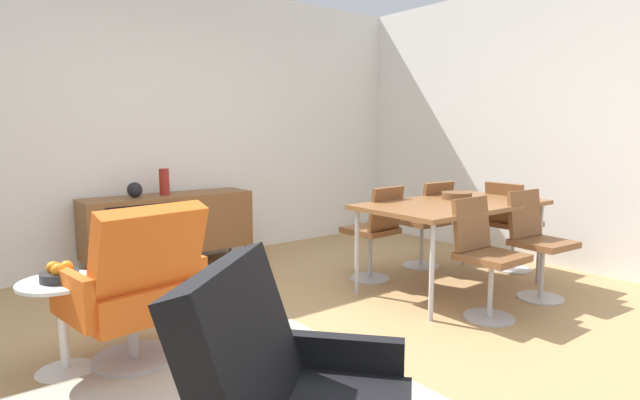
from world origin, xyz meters
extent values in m
plane|color=tan|center=(0.00, 0.00, 0.00)|extent=(8.32, 8.32, 0.00)
cube|color=white|center=(0.00, 2.60, 1.40)|extent=(6.80, 0.12, 2.80)
cube|color=white|center=(3.20, 0.00, 1.40)|extent=(0.12, 5.60, 2.80)
cube|color=brown|center=(0.11, 2.30, 0.44)|extent=(1.60, 0.44, 0.56)
cube|color=black|center=(-0.19, 2.08, 0.44)|extent=(0.70, 0.01, 0.48)
cylinder|color=brown|center=(-0.63, 2.13, 0.08)|extent=(0.03, 0.03, 0.16)
cylinder|color=brown|center=(0.85, 2.13, 0.08)|extent=(0.03, 0.03, 0.16)
cylinder|color=brown|center=(-0.63, 2.47, 0.08)|extent=(0.03, 0.03, 0.16)
cylinder|color=brown|center=(0.85, 2.47, 0.08)|extent=(0.03, 0.03, 0.16)
cylinder|color=maroon|center=(0.08, 2.30, 0.85)|extent=(0.09, 0.09, 0.25)
ellipsoid|color=black|center=(-0.21, 2.30, 0.79)|extent=(0.14, 0.14, 0.14)
cube|color=brown|center=(1.73, 0.19, 0.72)|extent=(1.60, 0.90, 0.04)
cylinder|color=#B7B7BC|center=(1.01, -0.20, 0.35)|extent=(0.04, 0.04, 0.70)
cylinder|color=#B7B7BC|center=(2.45, -0.20, 0.35)|extent=(0.04, 0.04, 0.70)
cylinder|color=#B7B7BC|center=(1.01, 0.58, 0.35)|extent=(0.04, 0.04, 0.70)
cylinder|color=#B7B7BC|center=(2.45, 0.58, 0.35)|extent=(0.04, 0.04, 0.70)
cylinder|color=brown|center=(1.93, 0.31, 0.77)|extent=(0.26, 0.26, 0.06)
cube|color=brown|center=(1.38, 0.81, 0.45)|extent=(0.43, 0.43, 0.05)
cube|color=brown|center=(1.39, 0.63, 0.67)|extent=(0.39, 0.12, 0.38)
cylinder|color=#B7B7BC|center=(1.38, 0.81, 0.21)|extent=(0.04, 0.04, 0.42)
cylinder|color=#B7B7BC|center=(1.38, 0.81, 0.01)|extent=(0.36, 0.36, 0.01)
cube|color=brown|center=(2.08, 0.81, 0.45)|extent=(0.42, 0.42, 0.05)
cube|color=brown|center=(2.07, 0.63, 0.67)|extent=(0.38, 0.11, 0.38)
cylinder|color=#B7B7BC|center=(2.08, 0.81, 0.21)|extent=(0.04, 0.04, 0.42)
cylinder|color=#B7B7BC|center=(2.08, 0.81, 0.01)|extent=(0.36, 0.36, 0.01)
cube|color=brown|center=(1.38, -0.43, 0.45)|extent=(0.40, 0.40, 0.05)
cube|color=brown|center=(1.38, -0.25, 0.67)|extent=(0.38, 0.09, 0.38)
cylinder|color=#B7B7BC|center=(1.38, -0.43, 0.21)|extent=(0.04, 0.04, 0.42)
cylinder|color=#B7B7BC|center=(1.38, -0.43, 0.01)|extent=(0.36, 0.36, 0.01)
cube|color=brown|center=(2.68, 0.19, 0.45)|extent=(0.40, 0.40, 0.05)
cube|color=brown|center=(2.50, 0.19, 0.67)|extent=(0.09, 0.38, 0.38)
cylinder|color=#B7B7BC|center=(2.68, 0.19, 0.21)|extent=(0.04, 0.04, 0.42)
cylinder|color=#B7B7BC|center=(2.68, 0.19, 0.01)|extent=(0.36, 0.36, 0.01)
cube|color=brown|center=(2.08, -0.43, 0.45)|extent=(0.43, 0.43, 0.05)
cube|color=brown|center=(2.09, -0.25, 0.67)|extent=(0.39, 0.12, 0.38)
cylinder|color=#B7B7BC|center=(2.08, -0.43, 0.21)|extent=(0.04, 0.04, 0.42)
cylinder|color=#B7B7BC|center=(2.08, -0.43, 0.01)|extent=(0.36, 0.36, 0.01)
cube|color=#D85919|center=(-0.85, 0.48, 0.38)|extent=(0.67, 0.64, 0.20)
cube|color=#D85919|center=(-0.82, 0.24, 0.69)|extent=(0.63, 0.35, 0.51)
cube|color=#D85919|center=(-0.52, 0.52, 0.46)|extent=(0.13, 0.51, 0.28)
cube|color=#D85919|center=(-1.18, 0.43, 0.46)|extent=(0.13, 0.51, 0.28)
cylinder|color=#B7B7BC|center=(-0.85, 0.48, 0.14)|extent=(0.06, 0.06, 0.28)
cylinder|color=#B7B7BC|center=(-0.85, 0.48, 0.01)|extent=(0.48, 0.48, 0.02)
cube|color=black|center=(-1.02, -1.12, 0.69)|extent=(0.63, 0.60, 0.51)
cube|color=black|center=(-0.61, -1.09, 0.46)|extent=(0.38, 0.42, 0.28)
cylinder|color=white|center=(-1.20, 0.57, 0.51)|extent=(0.44, 0.44, 0.02)
cylinder|color=white|center=(-1.20, 0.57, 0.25)|extent=(0.05, 0.05, 0.50)
cone|color=white|center=(-1.20, 0.57, 0.01)|extent=(0.32, 0.32, 0.02)
cylinder|color=#262628|center=(-1.20, 0.57, 0.55)|extent=(0.20, 0.20, 0.05)
sphere|color=orange|center=(-1.16, 0.58, 0.59)|extent=(0.07, 0.07, 0.07)
sphere|color=orange|center=(-1.22, 0.61, 0.59)|extent=(0.07, 0.07, 0.07)
sphere|color=orange|center=(-1.21, 0.54, 0.59)|extent=(0.07, 0.07, 0.07)
camera|label=1|loc=(-1.75, -2.45, 1.34)|focal=28.74mm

